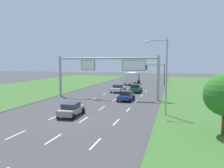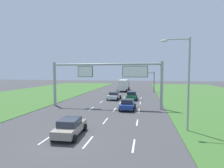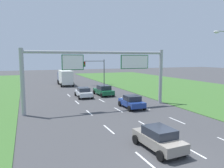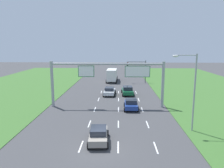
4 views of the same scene
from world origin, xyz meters
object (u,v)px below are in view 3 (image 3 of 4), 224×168
Objects in this scene: car_near_red at (104,90)px; car_lead_silver at (159,138)px; sign_gantry at (103,67)px; car_far_ahead at (132,102)px; car_mid_lane at (84,92)px; traffic_light_mast at (96,67)px; box_truck at (65,77)px.

car_near_red reaches higher than car_lead_silver.
car_lead_silver is at bearing -102.26° from car_near_red.
car_far_ahead is at bearing -20.12° from sign_gantry.
car_mid_lane is (-3.42, -0.53, -0.05)m from car_near_red.
car_lead_silver is 0.23× the size of sign_gantry.
sign_gantry is at bearing -84.95° from car_mid_lane.
car_lead_silver is 1.01× the size of car_far_ahead.
car_mid_lane is 0.25× the size of sign_gantry.
car_far_ahead is 5.37m from sign_gantry.
sign_gantry is 3.08× the size of traffic_light_mast.
car_far_ahead is 25.39m from box_truck.
car_near_red is 0.56× the size of box_truck.
sign_gantry is at bearing 84.90° from car_lead_silver.
box_truck reaches higher than car_near_red.
car_far_ahead is 0.71× the size of traffic_light_mast.
car_near_red is 15.89m from box_truck.
car_lead_silver is 0.92× the size of car_mid_lane.
car_lead_silver is at bearing -107.32° from car_far_ahead.
car_near_red is 9.63m from car_far_ahead.
box_truck is 0.47× the size of sign_gantry.
sign_gantry reaches higher than car_lead_silver.
box_truck is at bearing 99.34° from car_far_ahead.
car_near_red is 1.15× the size of car_far_ahead.
car_near_red is at bearing 11.51° from car_mid_lane.
box_truck is (-0.04, 16.01, 0.98)m from car_mid_lane.
traffic_light_mast is (6.50, -1.88, 2.12)m from box_truck.
car_lead_silver is 0.72× the size of traffic_light_mast.
traffic_light_mast is at bearing 74.95° from car_near_red.
car_near_red is at bearing 77.51° from car_lead_silver.
car_near_red is at bearing -75.68° from box_truck.
car_near_red is at bearing -102.62° from traffic_light_mast.
car_lead_silver is at bearing -92.45° from sign_gantry.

